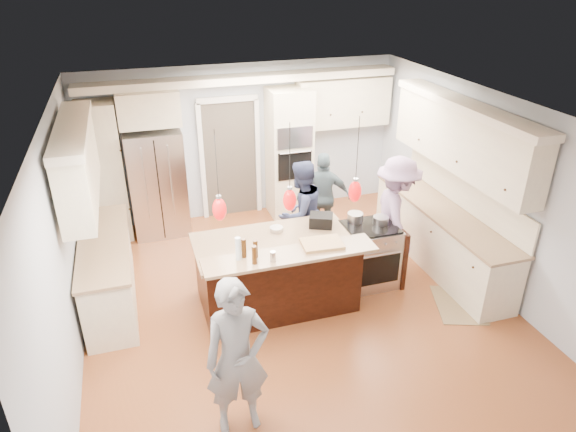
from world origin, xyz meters
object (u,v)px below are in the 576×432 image
object	(u,v)px
person_bar_end	(237,358)
person_far_left	(301,213)
kitchen_island	(277,272)
refrigerator	(158,183)
island_range	(370,254)

from	to	relation	value
person_bar_end	person_far_left	xyz separation A→B (m)	(1.58, 2.80, -0.03)
kitchen_island	person_far_left	bearing A→B (deg)	55.04
refrigerator	person_far_left	xyz separation A→B (m)	(1.95, -1.64, -0.08)
island_range	person_bar_end	distance (m)	3.07
person_far_left	person_bar_end	bearing A→B (deg)	35.28
refrigerator	island_range	size ratio (longest dim) A/B	1.96
kitchen_island	person_bar_end	bearing A→B (deg)	-116.49
kitchen_island	person_far_left	xyz separation A→B (m)	(0.65, 0.92, 0.34)
kitchen_island	island_range	world-z (taller)	kitchen_island
person_far_left	kitchen_island	bearing A→B (deg)	29.77
kitchen_island	person_far_left	distance (m)	1.18
refrigerator	person_far_left	world-z (taller)	refrigerator
kitchen_island	refrigerator	bearing A→B (deg)	116.94
person_far_left	refrigerator	bearing A→B (deg)	-65.40
person_bar_end	person_far_left	world-z (taller)	person_bar_end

